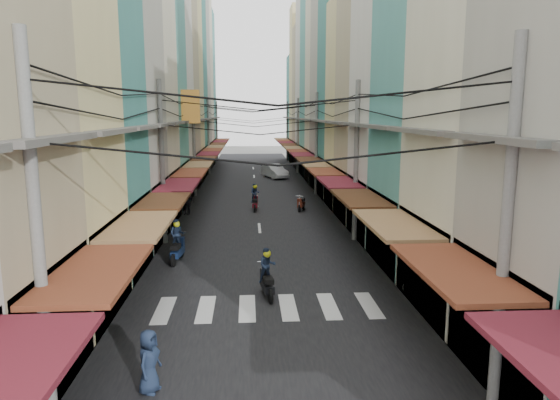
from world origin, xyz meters
name	(u,v)px	position (x,y,z in m)	size (l,w,h in m)	color
ground	(263,258)	(0.00, 0.00, 0.00)	(160.00, 160.00, 0.00)	#63635E
road	(256,191)	(0.00, 20.00, 0.01)	(10.00, 80.00, 0.02)	black
sidewalk_left	(179,192)	(-6.50, 20.00, 0.03)	(3.00, 80.00, 0.06)	gray
sidewalk_right	(331,190)	(6.50, 20.00, 0.03)	(3.00, 80.00, 0.06)	gray
crosswalk	(268,307)	(0.00, -6.00, 0.03)	(7.55, 2.40, 0.01)	silver
building_row_left	(149,69)	(-7.92, 16.56, 9.78)	(7.80, 67.67, 23.70)	silver
building_row_right	(359,75)	(7.92, 16.45, 9.41)	(7.80, 68.98, 22.59)	teal
utility_poles	(256,113)	(0.00, 15.01, 6.59)	(10.20, 66.13, 8.20)	gray
white_car	(274,178)	(2.08, 28.73, 0.00)	(4.98, 1.95, 1.76)	#BBBCC0
bicycle	(372,240)	(5.87, 3.00, 0.00)	(0.60, 1.59, 1.10)	black
moving_scooters	(243,230)	(-0.93, 3.19, 0.56)	(7.23, 18.14, 1.93)	black
parked_scooters	(368,270)	(4.03, -3.59, 0.48)	(12.99, 13.09, 0.98)	black
pedestrians	(184,234)	(-3.61, 0.64, 1.05)	(13.78, 22.11, 2.20)	black
market_umbrella	(417,215)	(6.80, -1.02, 2.11)	(2.27, 2.27, 2.40)	#B2B2B7
traffic_sign	(392,217)	(5.64, -1.19, 2.09)	(0.10, 0.63, 2.87)	gray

